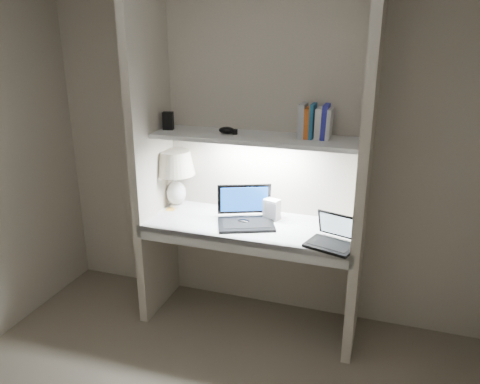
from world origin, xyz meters
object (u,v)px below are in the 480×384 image
at_px(laptop_netbook, 334,238).
at_px(book_row, 315,122).
at_px(table_lamp, 175,169).
at_px(speaker, 272,209).
at_px(laptop_main, 245,215).

height_order(laptop_netbook, book_row, book_row).
height_order(table_lamp, laptop_netbook, table_lamp).
bearing_deg(speaker, laptop_main, -128.20).
relative_size(laptop_main, speaker, 3.17).
xyz_separation_m(laptop_netbook, speaker, (-0.47, 0.28, 0.03)).
xyz_separation_m(table_lamp, book_row, (1.01, 0.01, 0.41)).
height_order(speaker, book_row, book_row).
bearing_deg(laptop_main, book_row, -4.62).
height_order(laptop_main, book_row, book_row).
xyz_separation_m(table_lamp, laptop_main, (0.58, -0.13, -0.23)).
bearing_deg(laptop_netbook, speaker, 166.64).
distance_m(laptop_main, book_row, 0.78).
relative_size(laptop_main, laptop_netbook, 1.35).
height_order(table_lamp, laptop_main, table_lamp).
relative_size(speaker, book_row, 0.67).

